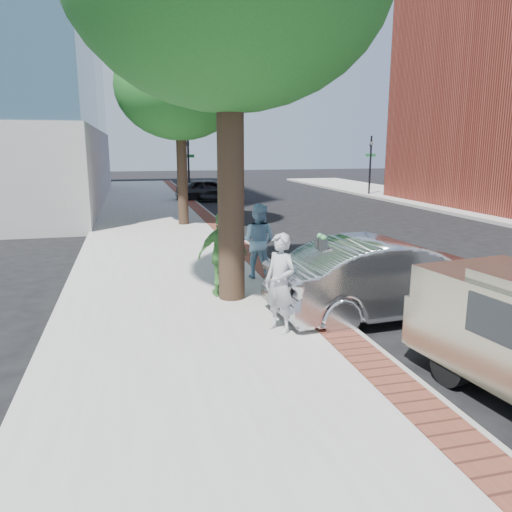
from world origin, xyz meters
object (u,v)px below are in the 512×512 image
object	(u,v)px
person_gray	(280,283)
person_green	(223,255)
parking_meter	(321,257)
bg_car	(209,190)
sedan_silver	(390,278)
person_officer	(258,241)

from	to	relation	value
person_gray	person_green	world-z (taller)	person_green
parking_meter	bg_car	distance (m)	20.80
person_green	bg_car	distance (m)	19.41
person_gray	bg_car	size ratio (longest dim) A/B	0.42
person_green	bg_car	world-z (taller)	person_green
person_gray	person_green	bearing A→B (deg)	162.69
parking_meter	sedan_silver	bearing A→B (deg)	-3.04
sedan_silver	bg_car	size ratio (longest dim) A/B	1.18
person_gray	sedan_silver	distance (m)	2.41
person_gray	person_green	distance (m)	2.28
person_gray	sedan_silver	bearing A→B (deg)	73.71
parking_meter	person_officer	size ratio (longest dim) A/B	0.86
person_officer	person_green	bearing A→B (deg)	84.54
sedan_silver	person_officer	bearing A→B (deg)	28.00
sedan_silver	parking_meter	bearing A→B (deg)	82.49
person_gray	person_green	xyz separation A→B (m)	(-0.54, 2.22, 0.04)
parking_meter	sedan_silver	distance (m)	1.43
person_gray	bg_car	distance (m)	21.55
sedan_silver	bg_car	distance (m)	20.83
parking_meter	bg_car	world-z (taller)	parking_meter
person_green	sedan_silver	bearing A→B (deg)	148.62
person_officer	bg_car	size ratio (longest dim) A/B	0.45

